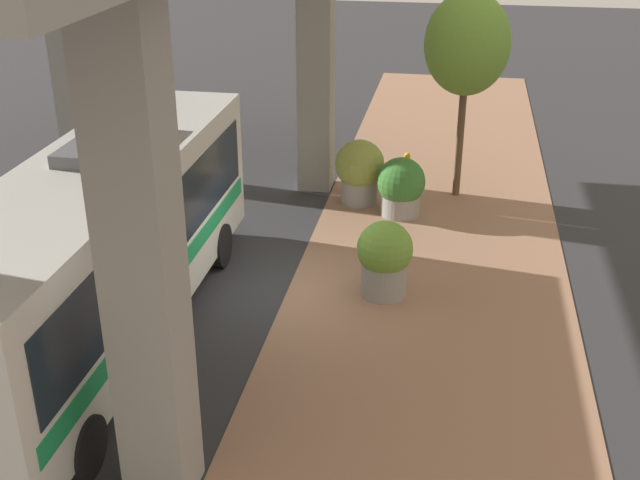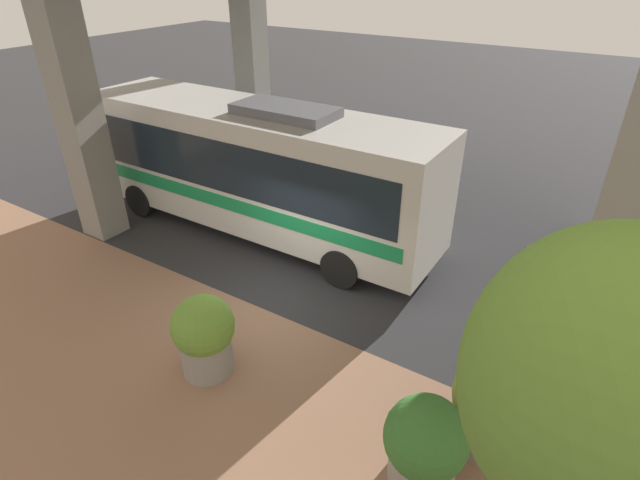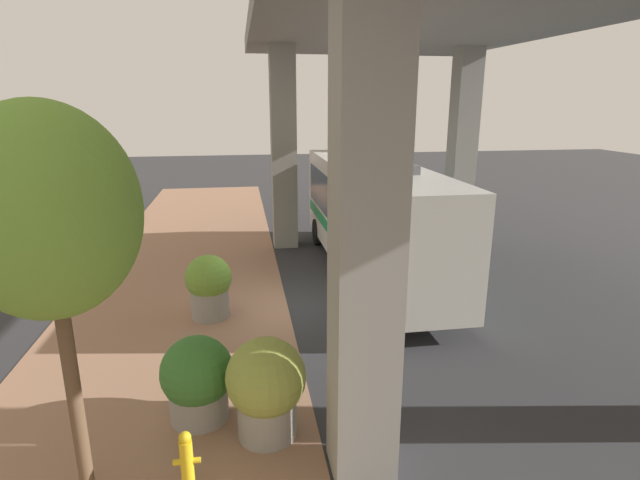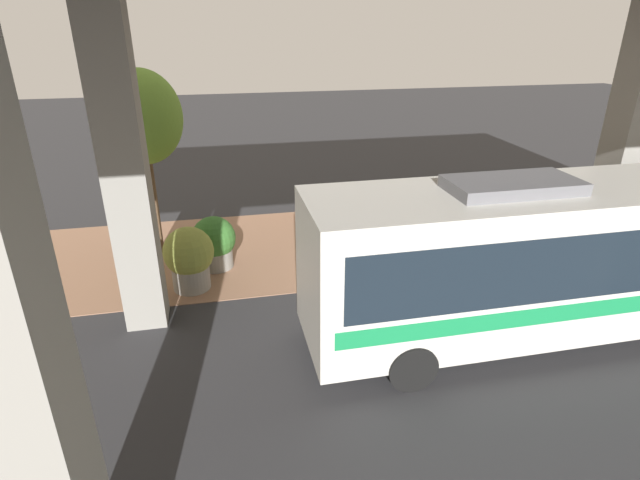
% 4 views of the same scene
% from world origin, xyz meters
% --- Properties ---
extents(ground_plane, '(80.00, 80.00, 0.00)m').
position_xyz_m(ground_plane, '(0.00, 0.00, 0.00)').
color(ground_plane, '#2D2D30').
rests_on(ground_plane, ground).
extents(sidewalk_strip, '(6.00, 40.00, 0.02)m').
position_xyz_m(sidewalk_strip, '(-3.00, 0.00, 0.01)').
color(sidewalk_strip, '#936B51').
rests_on(sidewalk_strip, ground).
extents(bus, '(2.66, 10.42, 3.76)m').
position_xyz_m(bus, '(2.94, 2.45, 2.04)').
color(bus, silver).
rests_on(bus, ground).
extents(planter_front, '(1.32, 1.32, 1.75)m').
position_xyz_m(planter_front, '(-0.86, -5.19, 0.92)').
color(planter_front, gray).
rests_on(planter_front, ground).
extents(planter_middle, '(1.18, 1.18, 1.68)m').
position_xyz_m(planter_middle, '(-2.04, -0.19, 0.87)').
color(planter_middle, gray).
rests_on(planter_middle, ground).
extents(planter_back, '(1.25, 1.25, 1.55)m').
position_xyz_m(planter_back, '(-2.01, -4.54, 0.78)').
color(planter_back, gray).
rests_on(planter_back, ground).
extents(street_tree_near, '(2.20, 2.20, 5.47)m').
position_xyz_m(street_tree_near, '(-3.43, -6.19, 4.13)').
color(street_tree_near, brown).
rests_on(street_tree_near, ground).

